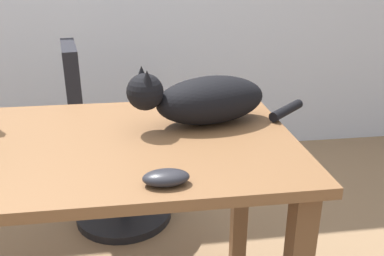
% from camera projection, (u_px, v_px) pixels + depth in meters
% --- Properties ---
extents(desk, '(1.59, 0.71, 0.74)m').
position_uv_depth(desk, '(24.00, 177.00, 1.19)').
color(desk, brown).
rests_on(desk, ground_plane).
extents(office_chair, '(0.49, 0.48, 0.90)m').
position_uv_depth(office_chair, '(109.00, 150.00, 1.98)').
color(office_chair, black).
rests_on(office_chair, ground_plane).
extents(cat, '(0.60, 0.26, 0.20)m').
position_uv_depth(cat, '(204.00, 99.00, 1.29)').
color(cat, black).
rests_on(cat, desk).
extents(computer_mouse, '(0.11, 0.06, 0.04)m').
position_uv_depth(computer_mouse, '(166.00, 178.00, 0.94)').
color(computer_mouse, '#232328').
rests_on(computer_mouse, desk).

